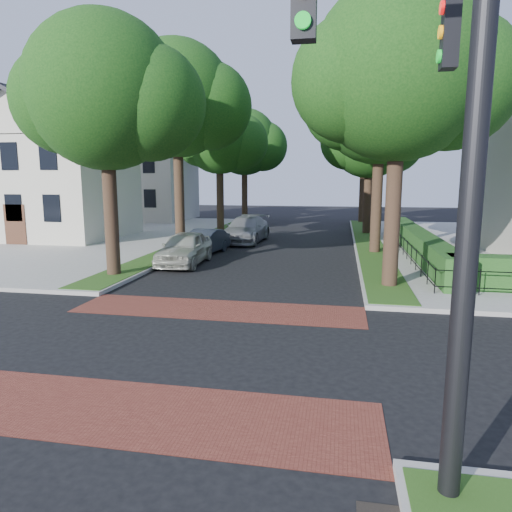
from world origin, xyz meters
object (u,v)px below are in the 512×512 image
at_px(traffic_signal, 453,117).
at_px(parked_car_rear, 246,229).
at_px(parked_car_front, 185,248).
at_px(parked_car_middle, 204,242).

xyz_separation_m(traffic_signal, parked_car_rear, (-7.25, 23.11, -3.89)).
distance_m(parked_car_front, parked_car_rear, 8.43).
relative_size(traffic_signal, parked_car_middle, 1.98).
bearing_deg(parked_car_middle, parked_car_rear, 85.68).
bearing_deg(traffic_signal, parked_car_rear, 107.42).
bearing_deg(parked_car_front, traffic_signal, -62.31).
distance_m(parked_car_front, parked_car_middle, 3.10).
distance_m(traffic_signal, parked_car_middle, 20.19).
height_order(traffic_signal, parked_car_front, traffic_signal).
xyz_separation_m(parked_car_front, parked_car_middle, (0.00, 3.10, -0.13)).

